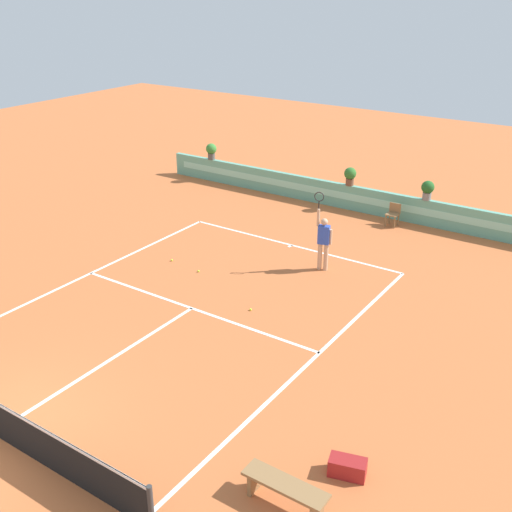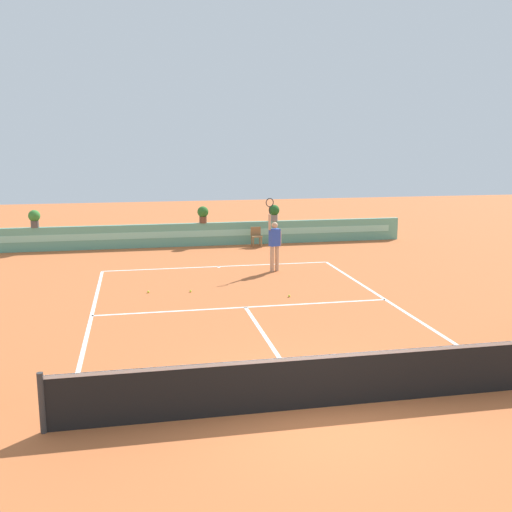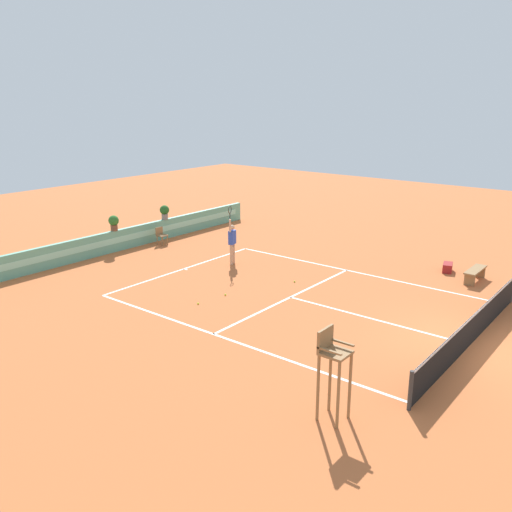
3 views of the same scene
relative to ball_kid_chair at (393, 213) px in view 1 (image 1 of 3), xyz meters
The scene contains 13 objects.
ground_plane 9.91m from the ball_kid_chair, 102.69° to the right, with size 60.00×60.00×0.00m, color #BC6033.
court_lines 9.21m from the ball_kid_chair, 103.68° to the right, with size 8.32×11.94×0.01m.
back_wall_barrier 2.29m from the ball_kid_chair, 161.44° to the left, with size 18.00×0.21×1.00m.
ball_kid_chair is the anchor object (origin of this frame).
bench_courtside 14.43m from the ball_kid_chair, 74.80° to the right, with size 1.60×0.44×0.51m.
gear_bag 13.38m from the ball_kid_chair, 70.94° to the right, with size 0.70×0.36×0.36m, color maroon.
tennis_player 4.96m from the ball_kid_chair, 94.04° to the right, with size 0.60×0.31×2.58m.
tennis_ball_near_baseline 8.47m from the ball_kid_chair, 94.85° to the right, with size 0.07×0.07×0.07m, color #CCE033.
tennis_ball_mid_court 8.59m from the ball_kid_chair, 123.78° to the right, with size 0.07×0.07×0.07m, color #CCE033.
tennis_ball_by_sideline 8.10m from the ball_kid_chair, 115.72° to the right, with size 0.07×0.07×0.07m, color #CCE033.
potted_plant_centre 2.51m from the ball_kid_chair, 161.67° to the left, with size 0.48×0.48×0.72m.
potted_plant_right 1.52m from the ball_kid_chair, 37.49° to the left, with size 0.48×0.48×0.72m.
potted_plant_far_left 9.23m from the ball_kid_chair, behind, with size 0.48×0.48×0.72m.
Camera 1 is at (10.15, -5.41, 8.55)m, focal length 43.68 mm.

